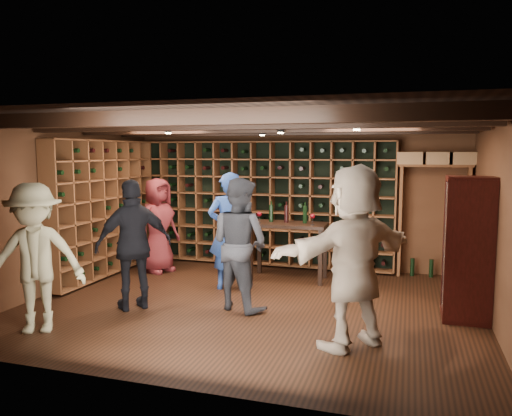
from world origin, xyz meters
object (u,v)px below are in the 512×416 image
(display_cabinet, at_px, (467,252))
(guest_red_floral, at_px, (158,225))
(guest_woman_black, at_px, (134,245))
(guest_khaki, at_px, (35,258))
(guest_beige, at_px, (354,257))
(tasting_table, at_px, (288,230))
(man_blue_shirt, at_px, (230,231))
(man_grey_suit, at_px, (240,244))

(display_cabinet, relative_size, guest_red_floral, 1.07)
(display_cabinet, xyz_separation_m, guest_red_floral, (-4.82, 1.14, -0.04))
(guest_woman_black, height_order, guest_khaki, guest_khaki)
(display_cabinet, bearing_deg, guest_khaki, -158.47)
(guest_woman_black, bearing_deg, display_cabinet, 145.04)
(guest_red_floral, relative_size, guest_beige, 0.83)
(guest_red_floral, relative_size, tasting_table, 1.31)
(guest_khaki, bearing_deg, guest_woman_black, 32.29)
(guest_beige, bearing_deg, guest_woman_black, -56.06)
(display_cabinet, distance_m, man_blue_shirt, 3.31)
(guest_beige, bearing_deg, tasting_table, -109.83)
(guest_khaki, relative_size, tasting_table, 1.39)
(guest_red_floral, xyz_separation_m, guest_beige, (3.59, -2.39, 0.16))
(display_cabinet, bearing_deg, guest_woman_black, -169.01)
(display_cabinet, height_order, guest_beige, guest_beige)
(man_blue_shirt, distance_m, guest_beige, 2.69)
(guest_woman_black, height_order, guest_beige, guest_beige)
(man_blue_shirt, bearing_deg, guest_khaki, 36.16)
(man_blue_shirt, height_order, guest_woman_black, man_blue_shirt)
(guest_red_floral, xyz_separation_m, guest_woman_black, (0.69, -1.94, 0.05))
(man_grey_suit, bearing_deg, guest_woman_black, 40.32)
(man_blue_shirt, height_order, man_grey_suit, man_blue_shirt)
(display_cabinet, height_order, guest_woman_black, display_cabinet)
(man_grey_suit, distance_m, guest_woman_black, 1.39)
(guest_khaki, bearing_deg, display_cabinet, -5.43)
(guest_woman_black, xyz_separation_m, tasting_table, (1.57, 2.11, -0.05))
(guest_red_floral, bearing_deg, man_grey_suit, -107.32)
(man_blue_shirt, relative_size, guest_red_floral, 1.09)
(guest_beige, bearing_deg, man_blue_shirt, -87.78)
(guest_khaki, distance_m, guest_beige, 3.60)
(man_grey_suit, height_order, tasting_table, man_grey_suit)
(man_blue_shirt, distance_m, guest_woman_black, 1.55)
(guest_khaki, bearing_deg, man_grey_suit, 10.63)
(guest_woman_black, relative_size, guest_beige, 0.88)
(guest_red_floral, bearing_deg, guest_woman_black, -140.78)
(man_grey_suit, distance_m, guest_khaki, 2.48)
(guest_khaki, bearing_deg, guest_red_floral, 63.91)
(guest_red_floral, height_order, guest_woman_black, guest_woman_black)
(guest_woman_black, bearing_deg, guest_khaki, 13.30)
(tasting_table, bearing_deg, guest_khaki, -125.72)
(man_blue_shirt, xyz_separation_m, man_grey_suit, (0.46, -0.87, -0.02))
(guest_red_floral, height_order, guest_beige, guest_beige)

